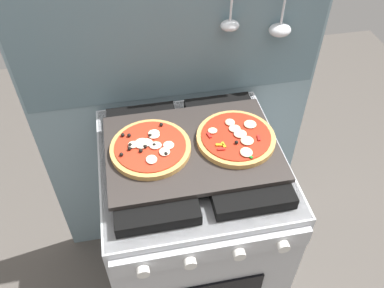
% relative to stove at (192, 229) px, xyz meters
% --- Properties ---
extents(ground_plane, '(4.00, 4.00, 0.00)m').
position_rel_stove_xyz_m(ground_plane, '(0.00, 0.00, -0.45)').
color(ground_plane, '#4C4742').
extents(kitchen_backsplash, '(1.10, 0.09, 1.55)m').
position_rel_stove_xyz_m(kitchen_backsplash, '(0.00, 0.34, 0.34)').
color(kitchen_backsplash, '#7A939E').
rests_on(kitchen_backsplash, ground_plane).
extents(stove, '(0.60, 0.64, 0.90)m').
position_rel_stove_xyz_m(stove, '(0.00, 0.00, 0.00)').
color(stove, '#B7BABF').
rests_on(stove, ground_plane).
extents(baking_tray, '(0.54, 0.38, 0.02)m').
position_rel_stove_xyz_m(baking_tray, '(0.00, 0.00, 0.46)').
color(baking_tray, '#2D2826').
rests_on(baking_tray, stove).
extents(pizza_left, '(0.25, 0.25, 0.03)m').
position_rel_stove_xyz_m(pizza_left, '(-0.13, 0.01, 0.48)').
color(pizza_left, tan).
rests_on(pizza_left, baking_tray).
extents(pizza_right, '(0.25, 0.25, 0.03)m').
position_rel_stove_xyz_m(pizza_right, '(0.14, -0.00, 0.48)').
color(pizza_right, tan).
rests_on(pizza_right, baking_tray).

